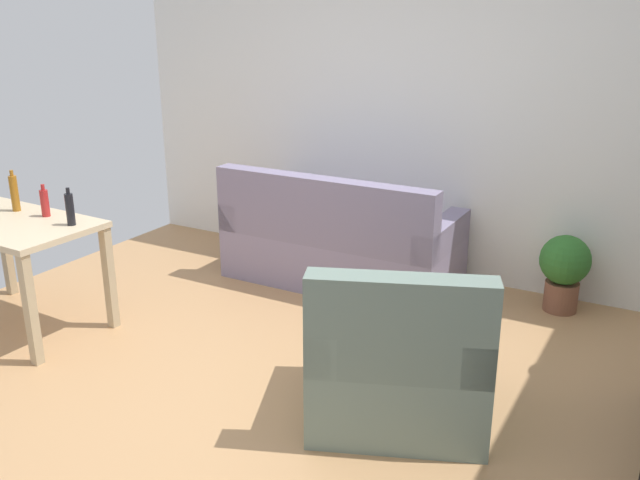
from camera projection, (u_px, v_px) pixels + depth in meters
name	position (u px, v px, depth m)	size (l,w,h in m)	color
ground_plane	(264.00, 382.00, 4.04)	(5.20, 4.40, 0.02)	tan
wall_rear	(413.00, 107.00, 5.43)	(5.20, 0.10, 2.70)	white
couch	(339.00, 246.00, 5.41)	(1.81, 0.84, 0.92)	gray
desk	(11.00, 236.00, 4.56)	(1.22, 0.74, 0.76)	#C6B28E
potted_plant	(564.00, 268.00, 4.89)	(0.36, 0.36, 0.57)	brown
armchair	(398.00, 363.00, 3.58)	(1.15, 1.11, 0.92)	slate
bottle_amber	(15.00, 193.00, 4.71)	(0.05, 0.05, 0.29)	#9E6019
bottle_red	(45.00, 203.00, 4.58)	(0.06, 0.06, 0.22)	#AD2323
bottle_dark	(70.00, 209.00, 4.39)	(0.05, 0.05, 0.25)	black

